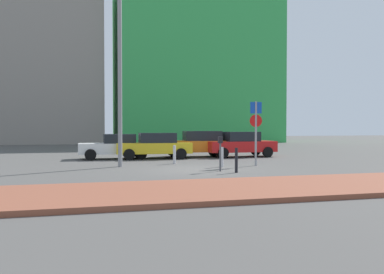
% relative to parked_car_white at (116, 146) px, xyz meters
% --- Properties ---
extents(ground_plane, '(120.00, 120.00, 0.00)m').
position_rel_parked_car_white_xyz_m(ground_plane, '(2.98, -7.00, -0.74)').
color(ground_plane, '#4C4947').
extents(sidewalk_brick, '(40.00, 3.96, 0.14)m').
position_rel_parked_car_white_xyz_m(sidewalk_brick, '(2.98, -13.09, -0.67)').
color(sidewalk_brick, brown).
rests_on(sidewalk_brick, ground).
extents(parked_car_white, '(4.17, 1.90, 1.45)m').
position_rel_parked_car_white_xyz_m(parked_car_white, '(0.00, 0.00, 0.00)').
color(parked_car_white, white).
rests_on(parked_car_white, ground).
extents(parked_car_yellow, '(4.43, 2.19, 1.52)m').
position_rel_parked_car_white_xyz_m(parked_car_yellow, '(2.21, -0.38, 0.04)').
color(parked_car_yellow, gold).
rests_on(parked_car_yellow, ground).
extents(parked_car_orange, '(4.28, 2.15, 1.61)m').
position_rel_parked_car_white_xyz_m(parked_car_orange, '(5.08, 0.34, 0.09)').
color(parked_car_orange, orange).
rests_on(parked_car_orange, ground).
extents(parked_car_red, '(4.37, 2.01, 1.57)m').
position_rel_parked_car_white_xyz_m(parked_car_red, '(7.62, -0.40, 0.06)').
color(parked_car_red, red).
rests_on(parked_car_red, ground).
extents(parking_sign_post, '(0.60, 0.13, 3.09)m').
position_rel_parked_car_white_xyz_m(parking_sign_post, '(6.19, -5.99, 1.21)').
color(parking_sign_post, gray).
rests_on(parking_sign_post, ground).
extents(parking_meter, '(0.18, 0.14, 1.46)m').
position_rel_parked_car_white_xyz_m(parking_meter, '(3.74, -7.89, 0.20)').
color(parking_meter, '#4C4C51').
rests_on(parking_meter, ground).
extents(street_lamp, '(0.70, 0.36, 8.56)m').
position_rel_parked_car_white_xyz_m(street_lamp, '(-0.17, -4.84, 4.19)').
color(street_lamp, gray).
rests_on(street_lamp, ground).
extents(traffic_bollard_near, '(0.17, 0.17, 0.93)m').
position_rel_parked_car_white_xyz_m(traffic_bollard_near, '(4.39, -6.18, -0.28)').
color(traffic_bollard_near, '#B7B7BC').
rests_on(traffic_bollard_near, ground).
extents(traffic_bollard_mid, '(0.15, 0.15, 0.93)m').
position_rel_parked_car_white_xyz_m(traffic_bollard_mid, '(2.61, -4.03, -0.27)').
color(traffic_bollard_mid, '#B7B7BC').
rests_on(traffic_bollard_mid, ground).
extents(traffic_bollard_far, '(0.12, 0.12, 1.02)m').
position_rel_parked_car_white_xyz_m(traffic_bollard_far, '(4.19, -8.57, -0.23)').
color(traffic_bollard_far, black).
rests_on(traffic_bollard_far, ground).
extents(building_colorful_midrise, '(19.58, 12.22, 23.84)m').
position_rel_parked_car_white_xyz_m(building_colorful_midrise, '(11.76, 25.91, 11.18)').
color(building_colorful_midrise, green).
rests_on(building_colorful_midrise, ground).
extents(building_under_construction, '(15.93, 13.28, 19.00)m').
position_rel_parked_car_white_xyz_m(building_under_construction, '(-7.61, 27.76, 8.76)').
color(building_under_construction, gray).
rests_on(building_under_construction, ground).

